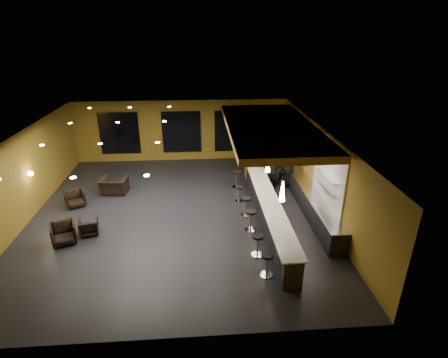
{
  "coord_description": "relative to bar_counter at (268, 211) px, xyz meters",
  "views": [
    {
      "loc": [
        0.99,
        -13.08,
        7.3
      ],
      "look_at": [
        2.0,
        0.5,
        1.3
      ],
      "focal_mm": 28.0,
      "sensor_mm": 36.0,
      "label": 1
    }
  ],
  "objects": [
    {
      "name": "staff_a",
      "position": [
        0.75,
        2.77,
        0.39
      ],
      "size": [
        0.67,
        0.46,
        1.78
      ],
      "primitive_type": "imported",
      "rotation": [
        0.0,
        0.0,
        0.05
      ],
      "color": "black",
      "rests_on": "floor"
    },
    {
      "name": "window_right",
      "position": [
        -0.65,
        7.44,
        1.2
      ],
      "size": [
        2.2,
        0.06,
        2.4
      ],
      "primitive_type": "cube",
      "color": "black",
      "rests_on": "wall_back"
    },
    {
      "name": "wall_sconce",
      "position": [
        -9.53,
        1.5,
        1.3
      ],
      "size": [
        0.22,
        0.22,
        0.22
      ],
      "primitive_type": "sphere",
      "color": "#FFE5B2",
      "rests_on": "wall_left"
    },
    {
      "name": "bar_top",
      "position": [
        0.0,
        0.0,
        0.52
      ],
      "size": [
        0.78,
        8.1,
        0.05
      ],
      "primitive_type": "cube",
      "color": "beige",
      "rests_on": "bar_counter"
    },
    {
      "name": "wall_back",
      "position": [
        -3.65,
        7.55,
        1.25
      ],
      "size": [
        12.0,
        0.1,
        3.5
      ],
      "primitive_type": "cube",
      "color": "olive",
      "rests_on": "floor"
    },
    {
      "name": "bar_counter",
      "position": [
        0.0,
        0.0,
        0.0
      ],
      "size": [
        0.6,
        8.0,
        1.0
      ],
      "primitive_type": "cube",
      "color": "black",
      "rests_on": "floor"
    },
    {
      "name": "pendant_0",
      "position": [
        0.0,
        -2.0,
        1.85
      ],
      "size": [
        0.2,
        0.2,
        0.7
      ],
      "primitive_type": "cone",
      "color": "white",
      "rests_on": "wood_soffit"
    },
    {
      "name": "pendant_2",
      "position": [
        0.0,
        3.0,
        1.85
      ],
      "size": [
        0.2,
        0.2,
        0.7
      ],
      "primitive_type": "cone",
      "color": "white",
      "rests_on": "wood_soffit"
    },
    {
      "name": "prep_counter",
      "position": [
        2.0,
        0.5,
        -0.07
      ],
      "size": [
        0.7,
        6.0,
        0.86
      ],
      "primitive_type": "cube",
      "color": "black",
      "rests_on": "floor"
    },
    {
      "name": "wall_shelf_lower",
      "position": [
        2.17,
        -0.2,
        1.1
      ],
      "size": [
        0.3,
        1.5,
        0.03
      ],
      "primitive_type": "cube",
      "color": "silver",
      "rests_on": "wall_right"
    },
    {
      "name": "floor",
      "position": [
        -3.65,
        1.0,
        -0.55
      ],
      "size": [
        12.0,
        13.0,
        0.1
      ],
      "primitive_type": "cube",
      "color": "black",
      "rests_on": "ground"
    },
    {
      "name": "bar_stool_2",
      "position": [
        -0.79,
        -0.55,
        0.04
      ],
      "size": [
        0.43,
        0.43,
        0.85
      ],
      "rotation": [
        0.0,
        0.0,
        0.26
      ],
      "color": "silver",
      "rests_on": "floor"
    },
    {
      "name": "wall_left",
      "position": [
        -9.7,
        1.0,
        1.25
      ],
      "size": [
        0.1,
        13.0,
        3.5
      ],
      "primitive_type": "cube",
      "color": "olive",
      "rests_on": "floor"
    },
    {
      "name": "tile_backsplash",
      "position": [
        2.31,
        0.0,
        1.5
      ],
      "size": [
        0.06,
        3.2,
        2.4
      ],
      "primitive_type": "cube",
      "color": "white",
      "rests_on": "wall_right"
    },
    {
      "name": "staff_c",
      "position": [
        1.6,
        3.31,
        0.26
      ],
      "size": [
        0.87,
        0.74,
        1.51
      ],
      "primitive_type": "imported",
      "rotation": [
        0.0,
        0.0,
        -0.42
      ],
      "color": "black",
      "rests_on": "floor"
    },
    {
      "name": "bar_stool_1",
      "position": [
        -0.77,
        -2.17,
        0.01
      ],
      "size": [
        0.4,
        0.4,
        0.8
      ],
      "rotation": [
        0.0,
        0.0,
        0.19
      ],
      "color": "silver",
      "rests_on": "floor"
    },
    {
      "name": "armchair_d",
      "position": [
        -6.72,
        3.21,
        -0.12
      ],
      "size": [
        1.28,
        1.15,
        0.77
      ],
      "primitive_type": "imported",
      "rotation": [
        0.0,
        0.0,
        3.04
      ],
      "color": "black",
      "rests_on": "floor"
    },
    {
      "name": "wood_soffit",
      "position": [
        0.35,
        2.0,
        2.86
      ],
      "size": [
        3.6,
        8.0,
        0.28
      ],
      "primitive_type": "cube",
      "color": "#BB8736",
      "rests_on": "ceiling"
    },
    {
      "name": "armchair_a",
      "position": [
        -7.68,
        -0.87,
        -0.12
      ],
      "size": [
        1.07,
        1.09,
        0.77
      ],
      "primitive_type": "imported",
      "rotation": [
        0.0,
        0.0,
        0.37
      ],
      "color": "black",
      "rests_on": "floor"
    },
    {
      "name": "armchair_b",
      "position": [
        -6.94,
        -0.34,
        -0.19
      ],
      "size": [
        0.81,
        0.83,
        0.63
      ],
      "primitive_type": "imported",
      "rotation": [
        0.0,
        0.0,
        3.38
      ],
      "color": "black",
      "rests_on": "floor"
    },
    {
      "name": "bar_stool_0",
      "position": [
        -0.65,
        -3.27,
        0.01
      ],
      "size": [
        0.41,
        0.41,
        0.8
      ],
      "rotation": [
        0.0,
        0.0,
        -0.07
      ],
      "color": "silver",
      "rests_on": "floor"
    },
    {
      "name": "window_center",
      "position": [
        -3.65,
        7.44,
        1.2
      ],
      "size": [
        2.2,
        0.06,
        2.4
      ],
      "primitive_type": "cube",
      "color": "black",
      "rests_on": "wall_back"
    },
    {
      "name": "armchair_c",
      "position": [
        -8.16,
        2.0,
        -0.14
      ],
      "size": [
        1.05,
        1.06,
        0.71
      ],
      "primitive_type": "imported",
      "rotation": [
        0.0,
        0.0,
        0.51
      ],
      "color": "black",
      "rests_on": "floor"
    },
    {
      "name": "bar_stool_3",
      "position": [
        -0.81,
        0.6,
        0.02
      ],
      "size": [
        0.41,
        0.41,
        0.82
      ],
      "rotation": [
        0.0,
        0.0,
        0.09
      ],
      "color": "silver",
      "rests_on": "floor"
    },
    {
      "name": "column",
      "position": [
        0.0,
        4.6,
        1.25
      ],
      "size": [
        0.6,
        0.6,
        3.5
      ],
      "primitive_type": "cube",
      "color": "#A26324",
      "rests_on": "floor"
    },
    {
      "name": "bar_stool_4",
      "position": [
        -0.94,
        1.92,
        -0.04
      ],
      "size": [
        0.36,
        0.36,
        0.71
      ],
      "rotation": [
        0.0,
        0.0,
        -0.11
      ],
      "color": "silver",
      "rests_on": "floor"
    },
    {
      "name": "prep_top",
      "position": [
        2.0,
        0.5,
        0.39
      ],
      "size": [
        0.72,
        6.0,
        0.03
      ],
      "primitive_type": "cube",
      "color": "silver",
      "rests_on": "prep_counter"
    },
    {
      "name": "wall_right",
      "position": [
        2.4,
        1.0,
        1.25
      ],
      "size": [
        0.1,
        13.0,
        3.5
      ],
      "primitive_type": "cube",
      "color": "olive",
      "rests_on": "floor"
    },
    {
      "name": "wall_shelf_upper",
      "position": [
        2.17,
        -0.2,
        1.55
      ],
      "size": [
        0.3,
        1.5,
        0.03
      ],
      "primitive_type": "cube",
      "color": "silver",
      "rests_on": "wall_right"
    },
    {
      "name": "window_left",
      "position": [
        -7.15,
        7.44,
        1.2
      ],
      "size": [
        2.2,
        0.06,
        2.4
      ],
      "primitive_type": "cube",
      "color": "black",
      "rests_on": "wall_back"
    },
    {
      "name": "staff_b",
      "position": [
        1.49,
        3.46,
        0.31
      ],
      "size": [
        0.84,
        0.68,
        1.61
      ],
      "primitive_type": "imported",
      "rotation": [
        0.0,
        0.0,
        -0.09
      ],
      "color": "black",
      "rests_on": "floor"
    },
    {
      "name": "pendant_1",
      "position": [
        0.0,
        0.5,
        1.85
      ],
      "size": [
        0.2,
        0.2,
        0.7
      ],
      "primitive_type": "cone",
      "color": "white",
      "rests_on": "wood_soffit"
    },
    {
      "name": "ceiling",
      "position": [
        -3.65,
        1.0,
        3.05
      ],
      "size": [
        12.0,
        13.0,
        0.1
      ],
      "primitive_type": "cube",
      "color": "black"
    },
    {
      "name": "bar_stool_5",
      "position": [
        -0.89,
        3.37,
        0.05
      ],
      "size": [
        0.43,
        0.43,
        0.86
      ],
      "rotation": [
        0.0,
        0.0,
        -0.03
      ],
      "color": "silver",
      "rests_on": "floor"
    },
    {
      "name": "wall_front",
      "position": [
        -3.65,
        -5.55,
        1.25
      ],
      "size": [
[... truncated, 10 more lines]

